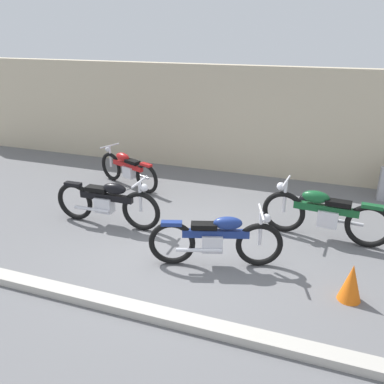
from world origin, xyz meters
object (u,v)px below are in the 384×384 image
object	(u,v)px
helmet	(305,200)
motorcycle_black	(108,202)
motorcycle_green	(324,214)
motorcycle_blue	(217,239)
motorcycle_red	(128,169)
traffic_cone	(351,283)

from	to	relation	value
helmet	motorcycle_black	world-z (taller)	motorcycle_black
helmet	motorcycle_green	world-z (taller)	motorcycle_green
motorcycle_blue	helmet	bearing A→B (deg)	51.74
motorcycle_blue	motorcycle_red	distance (m)	3.98
helmet	motorcycle_green	distance (m)	1.53
traffic_cone	motorcycle_blue	bearing A→B (deg)	173.05
motorcycle_red	motorcycle_green	bearing A→B (deg)	-172.54
motorcycle_green	traffic_cone	bearing A→B (deg)	109.59
helmet	traffic_cone	size ratio (longest dim) A/B	0.44
traffic_cone	motorcycle_black	world-z (taller)	motorcycle_black
helmet	motorcycle_red	xyz separation A→B (m)	(-4.06, -0.27, 0.31)
traffic_cone	motorcycle_red	distance (m)	5.75
traffic_cone	motorcycle_green	world-z (taller)	motorcycle_green
traffic_cone	motorcycle_blue	size ratio (longest dim) A/B	0.27
motorcycle_black	motorcycle_blue	xyz separation A→B (m)	(2.34, -0.67, -0.02)
motorcycle_blue	motorcycle_green	bearing A→B (deg)	26.45
motorcycle_black	motorcycle_red	distance (m)	2.07
motorcycle_red	traffic_cone	bearing A→B (deg)	171.83
traffic_cone	motorcycle_red	size ratio (longest dim) A/B	0.29
motorcycle_green	motorcycle_blue	bearing A→B (deg)	48.36
traffic_cone	motorcycle_blue	world-z (taller)	motorcycle_blue
motorcycle_green	motorcycle_black	distance (m)	3.94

